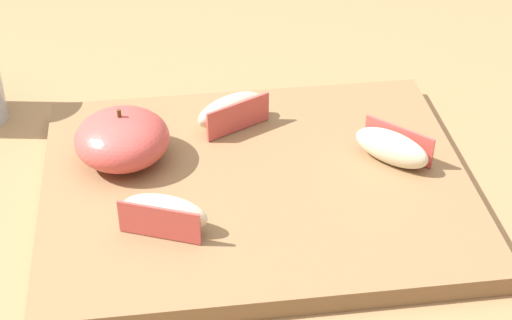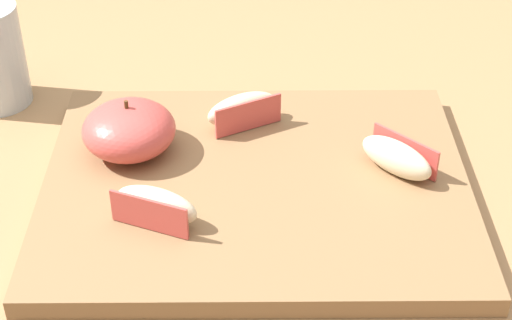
% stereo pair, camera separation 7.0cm
% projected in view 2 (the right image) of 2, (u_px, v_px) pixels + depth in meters
% --- Properties ---
extents(dining_table, '(1.49, 0.87, 0.73)m').
position_uv_depth(dining_table, '(206.00, 246.00, 0.81)').
color(dining_table, '#9E754C').
rests_on(dining_table, ground_plane).
extents(cutting_board, '(0.37, 0.29, 0.02)m').
position_uv_depth(cutting_board, '(256.00, 187.00, 0.72)').
color(cutting_board, olive).
rests_on(cutting_board, dining_table).
extents(apple_half_skin_up, '(0.08, 0.08, 0.05)m').
position_uv_depth(apple_half_skin_up, '(129.00, 130.00, 0.74)').
color(apple_half_skin_up, '#D14C47').
rests_on(apple_half_skin_up, cutting_board).
extents(apple_wedge_left, '(0.07, 0.05, 0.03)m').
position_uv_depth(apple_wedge_left, '(156.00, 206.00, 0.66)').
color(apple_wedge_left, beige).
rests_on(apple_wedge_left, cutting_board).
extents(apple_wedge_middle, '(0.07, 0.07, 0.03)m').
position_uv_depth(apple_wedge_middle, '(397.00, 157.00, 0.71)').
color(apple_wedge_middle, beige).
rests_on(apple_wedge_middle, cutting_board).
extents(apple_wedge_right, '(0.07, 0.05, 0.03)m').
position_uv_depth(apple_wedge_right, '(243.00, 110.00, 0.78)').
color(apple_wedge_right, beige).
rests_on(apple_wedge_right, cutting_board).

